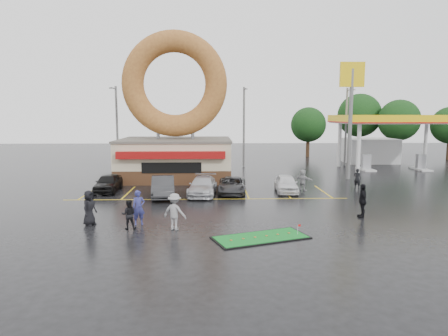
{
  "coord_description": "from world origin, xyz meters",
  "views": [
    {
      "loc": [
        0.41,
        -24.19,
        5.87
      ],
      "look_at": [
        1.23,
        3.48,
        2.2
      ],
      "focal_mm": 32.0,
      "sensor_mm": 36.0,
      "label": 1
    }
  ],
  "objects_px": {
    "car_black": "(108,183)",
    "car_silver": "(203,186)",
    "gas_station": "(383,134)",
    "car_grey": "(232,185)",
    "donut_shop": "(175,131)",
    "streetlight_right": "(346,125)",
    "streetlight_left": "(117,125)",
    "putting_green": "(261,237)",
    "streetlight_mid": "(244,125)",
    "dumpster": "(130,170)",
    "person_blue": "(139,208)",
    "car_dgrey": "(163,187)",
    "shell_sign": "(351,98)",
    "car_white": "(286,184)",
    "person_cameraman": "(362,201)"
  },
  "relations": [
    {
      "from": "donut_shop",
      "to": "streetlight_left",
      "type": "bearing_deg",
      "value": 135.22
    },
    {
      "from": "shell_sign",
      "to": "person_cameraman",
      "type": "xyz_separation_m",
      "value": [
        -3.94,
        -13.9,
        -6.4
      ]
    },
    {
      "from": "donut_shop",
      "to": "streetlight_mid",
      "type": "bearing_deg",
      "value": 48.62
    },
    {
      "from": "car_dgrey",
      "to": "person_cameraman",
      "type": "bearing_deg",
      "value": -33.33
    },
    {
      "from": "gas_station",
      "to": "car_black",
      "type": "bearing_deg",
      "value": -152.19
    },
    {
      "from": "dumpster",
      "to": "car_silver",
      "type": "bearing_deg",
      "value": -57.35
    },
    {
      "from": "dumpster",
      "to": "car_dgrey",
      "type": "bearing_deg",
      "value": -71.77
    },
    {
      "from": "car_grey",
      "to": "streetlight_left",
      "type": "bearing_deg",
      "value": 133.69
    },
    {
      "from": "streetlight_mid",
      "to": "car_black",
      "type": "bearing_deg",
      "value": -128.61
    },
    {
      "from": "car_black",
      "to": "shell_sign",
      "type": "bearing_deg",
      "value": 14.72
    },
    {
      "from": "person_blue",
      "to": "car_silver",
      "type": "bearing_deg",
      "value": 47.82
    },
    {
      "from": "car_grey",
      "to": "person_blue",
      "type": "bearing_deg",
      "value": -118.37
    },
    {
      "from": "car_black",
      "to": "donut_shop",
      "type": "bearing_deg",
      "value": 54.47
    },
    {
      "from": "streetlight_left",
      "to": "person_cameraman",
      "type": "relative_size",
      "value": 4.58
    },
    {
      "from": "streetlight_left",
      "to": "person_blue",
      "type": "distance_m",
      "value": 24.17
    },
    {
      "from": "donut_shop",
      "to": "gas_station",
      "type": "xyz_separation_m",
      "value": [
        23.0,
        7.97,
        -0.77
      ]
    },
    {
      "from": "car_black",
      "to": "car_silver",
      "type": "distance_m",
      "value": 7.47
    },
    {
      "from": "donut_shop",
      "to": "car_white",
      "type": "distance_m",
      "value": 12.18
    },
    {
      "from": "donut_shop",
      "to": "gas_station",
      "type": "height_order",
      "value": "donut_shop"
    },
    {
      "from": "gas_station",
      "to": "car_grey",
      "type": "bearing_deg",
      "value": -139.52
    },
    {
      "from": "car_black",
      "to": "putting_green",
      "type": "height_order",
      "value": "car_black"
    },
    {
      "from": "donut_shop",
      "to": "streetlight_right",
      "type": "bearing_deg",
      "value": 25.21
    },
    {
      "from": "car_grey",
      "to": "dumpster",
      "type": "relative_size",
      "value": 2.45
    },
    {
      "from": "car_silver",
      "to": "streetlight_mid",
      "type": "bearing_deg",
      "value": 80.23
    },
    {
      "from": "streetlight_right",
      "to": "car_grey",
      "type": "distance_m",
      "value": 22.05
    },
    {
      "from": "car_white",
      "to": "putting_green",
      "type": "distance_m",
      "value": 11.95
    },
    {
      "from": "putting_green",
      "to": "gas_station",
      "type": "bearing_deg",
      "value": 57.04
    },
    {
      "from": "gas_station",
      "to": "putting_green",
      "type": "relative_size",
      "value": 2.76
    },
    {
      "from": "gas_station",
      "to": "person_blue",
      "type": "xyz_separation_m",
      "value": [
        -23.57,
        -24.0,
        -2.77
      ]
    },
    {
      "from": "person_cameraman",
      "to": "dumpster",
      "type": "xyz_separation_m",
      "value": [
        -16.56,
        15.79,
        -0.33
      ]
    },
    {
      "from": "streetlight_left",
      "to": "car_black",
      "type": "relative_size",
      "value": 2.19
    },
    {
      "from": "streetlight_mid",
      "to": "car_dgrey",
      "type": "relative_size",
      "value": 1.98
    },
    {
      "from": "person_cameraman",
      "to": "putting_green",
      "type": "distance_m",
      "value": 7.44
    },
    {
      "from": "gas_station",
      "to": "car_grey",
      "type": "xyz_separation_m",
      "value": [
        -18.11,
        -15.45,
        -3.09
      ]
    },
    {
      "from": "streetlight_right",
      "to": "dumpster",
      "type": "height_order",
      "value": "streetlight_right"
    },
    {
      "from": "car_white",
      "to": "person_blue",
      "type": "bearing_deg",
      "value": -134.37
    },
    {
      "from": "streetlight_mid",
      "to": "person_blue",
      "type": "distance_m",
      "value": 25.44
    },
    {
      "from": "streetlight_left",
      "to": "putting_green",
      "type": "height_order",
      "value": "streetlight_left"
    },
    {
      "from": "car_white",
      "to": "streetlight_right",
      "type": "bearing_deg",
      "value": 61.5
    },
    {
      "from": "streetlight_left",
      "to": "car_dgrey",
      "type": "distance_m",
      "value": 17.59
    },
    {
      "from": "dumpster",
      "to": "putting_green",
      "type": "distance_m",
      "value": 22.1
    },
    {
      "from": "car_black",
      "to": "car_silver",
      "type": "xyz_separation_m",
      "value": [
        7.32,
        -1.48,
        -0.02
      ]
    },
    {
      "from": "streetlight_right",
      "to": "car_dgrey",
      "type": "relative_size",
      "value": 1.98
    },
    {
      "from": "shell_sign",
      "to": "streetlight_right",
      "type": "xyz_separation_m",
      "value": [
        3.0,
        9.92,
        -2.6
      ]
    },
    {
      "from": "donut_shop",
      "to": "person_blue",
      "type": "distance_m",
      "value": 16.43
    },
    {
      "from": "streetlight_right",
      "to": "car_silver",
      "type": "height_order",
      "value": "streetlight_right"
    },
    {
      "from": "car_grey",
      "to": "car_white",
      "type": "xyz_separation_m",
      "value": [
        4.17,
        0.28,
        0.06
      ]
    },
    {
      "from": "donut_shop",
      "to": "dumpster",
      "type": "distance_m",
      "value": 5.97
    },
    {
      "from": "streetlight_right",
      "to": "person_cameraman",
      "type": "bearing_deg",
      "value": -106.24
    },
    {
      "from": "streetlight_mid",
      "to": "putting_green",
      "type": "bearing_deg",
      "value": -92.73
    }
  ]
}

